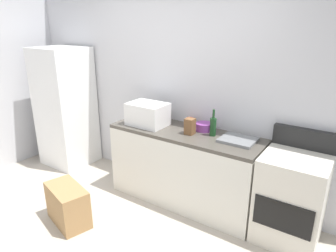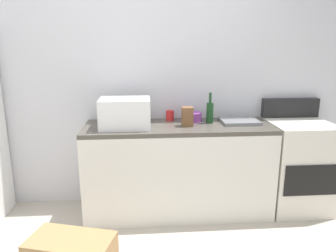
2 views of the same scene
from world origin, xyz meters
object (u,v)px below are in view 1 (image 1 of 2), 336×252
(mixing_bowl, at_px, (204,127))
(wine_bottle, at_px, (213,126))
(stove_oven, at_px, (291,197))
(knife_block, at_px, (190,126))
(cardboard_box_large, at_px, (68,205))
(microwave, at_px, (148,114))
(refrigerator, at_px, (66,107))
(coffee_mug, at_px, (190,122))

(mixing_bowl, bearing_deg, wine_bottle, -29.54)
(stove_oven, height_order, knife_block, stove_oven)
(cardboard_box_large, bearing_deg, stove_oven, 28.06)
(stove_oven, bearing_deg, microwave, -178.25)
(stove_oven, distance_m, mixing_bowl, 1.18)
(stove_oven, bearing_deg, refrigerator, -179.03)
(refrigerator, distance_m, stove_oven, 3.30)
(refrigerator, xyz_separation_m, microwave, (1.55, 0.00, 0.16))
(stove_oven, distance_m, coffee_mug, 1.39)
(coffee_mug, bearing_deg, microwave, -149.47)
(wine_bottle, height_order, knife_block, wine_bottle)
(refrigerator, relative_size, wine_bottle, 5.84)
(wine_bottle, relative_size, mixing_bowl, 1.58)
(wine_bottle, xyz_separation_m, mixing_bowl, (-0.16, 0.09, -0.06))
(knife_block, relative_size, cardboard_box_large, 0.33)
(mixing_bowl, bearing_deg, stove_oven, -7.96)
(coffee_mug, height_order, cardboard_box_large, coffee_mug)
(coffee_mug, bearing_deg, refrigerator, -172.53)
(refrigerator, height_order, cardboard_box_large, refrigerator)
(refrigerator, bearing_deg, mixing_bowl, 5.28)
(refrigerator, height_order, wine_bottle, refrigerator)
(wine_bottle, xyz_separation_m, coffee_mug, (-0.38, 0.15, -0.06))
(coffee_mug, bearing_deg, stove_oven, -9.08)
(microwave, bearing_deg, coffee_mug, 30.53)
(microwave, relative_size, coffee_mug, 4.60)
(refrigerator, xyz_separation_m, stove_oven, (3.27, 0.06, -0.41))
(refrigerator, height_order, microwave, refrigerator)
(stove_oven, relative_size, microwave, 2.39)
(wine_bottle, xyz_separation_m, knife_block, (-0.23, -0.10, -0.02))
(microwave, height_order, coffee_mug, microwave)
(refrigerator, height_order, coffee_mug, refrigerator)
(refrigerator, bearing_deg, stove_oven, 0.97)
(wine_bottle, relative_size, coffee_mug, 3.00)
(microwave, bearing_deg, cardboard_box_large, -107.13)
(stove_oven, distance_m, wine_bottle, 1.06)
(wine_bottle, bearing_deg, cardboard_box_large, -134.75)
(coffee_mug, bearing_deg, knife_block, -59.53)
(coffee_mug, height_order, mixing_bowl, coffee_mug)
(refrigerator, xyz_separation_m, mixing_bowl, (2.21, 0.20, 0.07))
(cardboard_box_large, bearing_deg, knife_block, 49.28)
(refrigerator, bearing_deg, wine_bottle, 2.75)
(microwave, distance_m, mixing_bowl, 0.69)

